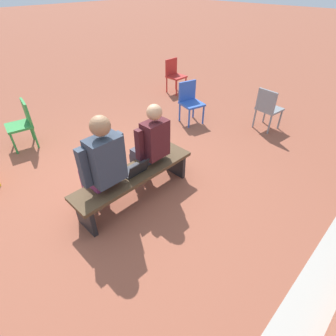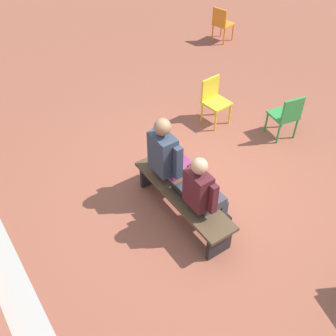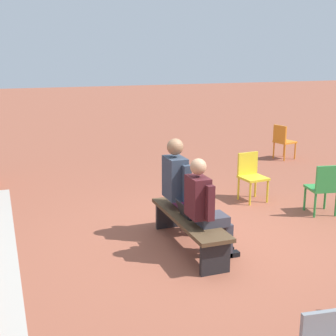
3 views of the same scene
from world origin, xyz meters
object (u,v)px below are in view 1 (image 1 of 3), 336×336
at_px(laptop, 135,170).
at_px(person_student, 150,144).
at_px(plastic_chair_far_left, 22,122).
at_px(plastic_chair_far_right, 190,100).
at_px(plastic_chair_mid_courtyard, 268,107).
at_px(plastic_chair_near_bench_left, 174,74).
at_px(bench, 135,178).
at_px(person_adult, 102,165).

bearing_deg(laptop, person_student, -167.76).
bearing_deg(plastic_chair_far_left, plastic_chair_far_right, 152.98).
height_order(laptop, plastic_chair_mid_courtyard, plastic_chair_mid_courtyard).
bearing_deg(person_student, plastic_chair_near_bench_left, -141.35).
height_order(person_student, laptop, person_student).
bearing_deg(plastic_chair_far_left, plastic_chair_near_bench_left, -179.90).
height_order(bench, plastic_chair_far_left, plastic_chair_far_left).
bearing_deg(plastic_chair_far_right, plastic_chair_near_bench_left, -126.16).
distance_m(person_adult, plastic_chair_mid_courtyard, 3.62).
bearing_deg(plastic_chair_near_bench_left, person_adult, 32.53).
height_order(plastic_chair_far_right, plastic_chair_far_left, same).
xyz_separation_m(laptop, plastic_chair_far_left, (0.48, -2.54, -0.02)).
relative_size(bench, plastic_chair_near_bench_left, 2.14).
bearing_deg(person_student, bench, 10.38).
distance_m(person_student, plastic_chair_mid_courtyard, 2.85).
distance_m(bench, person_student, 0.50).
xyz_separation_m(bench, plastic_chair_near_bench_left, (-3.44, -2.53, 0.13)).
distance_m(bench, plastic_chair_mid_courtyard, 3.19).
distance_m(person_adult, plastic_chair_far_right, 2.98).
relative_size(person_student, plastic_chair_far_right, 1.56).
bearing_deg(laptop, plastic_chair_far_left, -79.34).
bearing_deg(plastic_chair_near_bench_left, plastic_chair_far_right, 53.84).
bearing_deg(plastic_chair_far_left, plastic_chair_mid_courtyard, 142.65).
bearing_deg(bench, person_student, -169.62).
relative_size(person_student, plastic_chair_far_left, 1.56).
bearing_deg(person_adult, plastic_chair_mid_courtyard, 174.67).
xyz_separation_m(bench, person_student, (-0.36, -0.07, 0.35)).
bearing_deg(person_student, plastic_chair_far_left, -71.25).
xyz_separation_m(bench, plastic_chair_mid_courtyard, (-3.18, 0.26, 0.13)).
xyz_separation_m(person_student, plastic_chair_far_left, (0.84, -2.46, -0.22)).
bearing_deg(plastic_chair_far_right, plastic_chair_mid_courtyard, 121.04).
height_order(plastic_chair_far_right, plastic_chair_near_bench_left, same).
bearing_deg(plastic_chair_mid_courtyard, bench, -4.74).
bearing_deg(plastic_chair_far_left, laptop, 100.66).
distance_m(bench, plastic_chair_near_bench_left, 4.28).
bearing_deg(laptop, plastic_chair_near_bench_left, -143.53).
distance_m(plastic_chair_mid_courtyard, plastic_chair_near_bench_left, 2.81).
relative_size(person_student, plastic_chair_mid_courtyard, 1.56).
height_order(person_adult, plastic_chair_mid_courtyard, person_adult).
relative_size(laptop, plastic_chair_near_bench_left, 0.38).
xyz_separation_m(person_student, person_adult, (0.77, -0.01, 0.05)).
distance_m(person_adult, plastic_chair_near_bench_left, 4.59).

